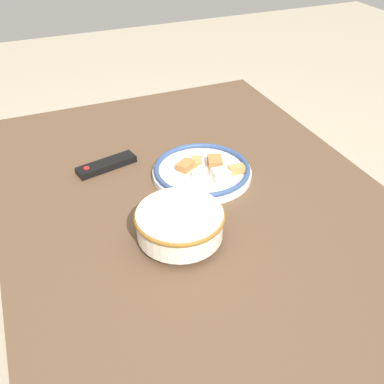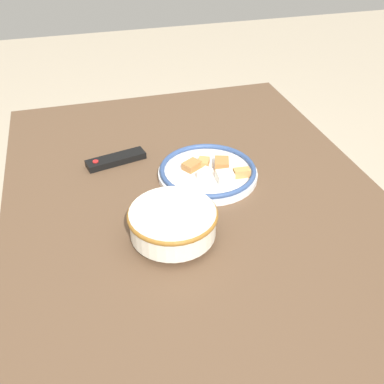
{
  "view_description": "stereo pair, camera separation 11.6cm",
  "coord_description": "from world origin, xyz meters",
  "views": [
    {
      "loc": [
        -0.9,
        0.38,
        1.43
      ],
      "look_at": [
        -0.04,
        0.02,
        0.75
      ],
      "focal_mm": 42.0,
      "sensor_mm": 36.0,
      "label": 1
    },
    {
      "loc": [
        -0.94,
        0.27,
        1.43
      ],
      "look_at": [
        -0.04,
        0.02,
        0.75
      ],
      "focal_mm": 42.0,
      "sensor_mm": 36.0,
      "label": 2
    }
  ],
  "objects": [
    {
      "name": "dining_table",
      "position": [
        0.0,
        0.0,
        0.64
      ],
      "size": [
        1.35,
        1.01,
        0.71
      ],
      "color": "brown",
      "rests_on": "ground_plane"
    },
    {
      "name": "ground_plane",
      "position": [
        0.0,
        0.0,
        0.0
      ],
      "size": [
        8.0,
        8.0,
        0.0
      ],
      "primitive_type": "plane",
      "color": "#B7A88E"
    },
    {
      "name": "noodle_bowl",
      "position": [
        -0.15,
        0.1,
        0.76
      ],
      "size": [
        0.21,
        0.21,
        0.08
      ],
      "color": "silver",
      "rests_on": "dining_table"
    },
    {
      "name": "food_plate",
      "position": [
        0.08,
        -0.06,
        0.73
      ],
      "size": [
        0.28,
        0.28,
        0.05
      ],
      "color": "white",
      "rests_on": "dining_table"
    },
    {
      "name": "tv_remote",
      "position": [
        0.23,
        0.18,
        0.72
      ],
      "size": [
        0.09,
        0.18,
        0.02
      ],
      "rotation": [
        0.0,
        0.0,
        0.22
      ],
      "color": "black",
      "rests_on": "dining_table"
    }
  ]
}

